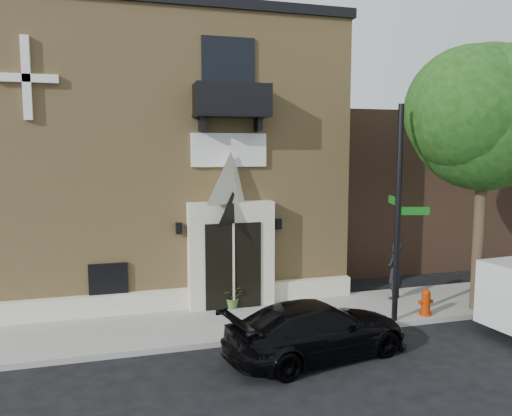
{
  "coord_description": "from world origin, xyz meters",
  "views": [
    {
      "loc": [
        -4.37,
        -11.75,
        4.92
      ],
      "look_at": [
        -0.43,
        2.0,
        3.23
      ],
      "focal_mm": 35.0,
      "sensor_mm": 36.0,
      "label": 1
    }
  ],
  "objects_px": {
    "street_sign": "(398,214)",
    "fire_hydrant": "(426,302)",
    "pedestrian_near": "(395,271)",
    "black_sedan": "(317,330)"
  },
  "relations": [
    {
      "from": "black_sedan",
      "to": "fire_hydrant",
      "type": "bearing_deg",
      "value": -80.72
    },
    {
      "from": "fire_hydrant",
      "to": "black_sedan",
      "type": "bearing_deg",
      "value": -159.28
    },
    {
      "from": "street_sign",
      "to": "pedestrian_near",
      "type": "distance_m",
      "value": 2.96
    },
    {
      "from": "fire_hydrant",
      "to": "street_sign",
      "type": "bearing_deg",
      "value": -173.72
    },
    {
      "from": "street_sign",
      "to": "fire_hydrant",
      "type": "bearing_deg",
      "value": 21.38
    },
    {
      "from": "black_sedan",
      "to": "street_sign",
      "type": "height_order",
      "value": "street_sign"
    },
    {
      "from": "black_sedan",
      "to": "street_sign",
      "type": "distance_m",
      "value": 4.11
    },
    {
      "from": "fire_hydrant",
      "to": "pedestrian_near",
      "type": "distance_m",
      "value": 1.76
    },
    {
      "from": "pedestrian_near",
      "to": "black_sedan",
      "type": "bearing_deg",
      "value": 6.27
    },
    {
      "from": "street_sign",
      "to": "pedestrian_near",
      "type": "relative_size",
      "value": 3.29
    }
  ]
}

